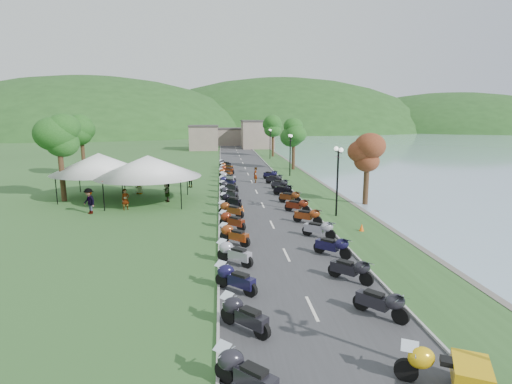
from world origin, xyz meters
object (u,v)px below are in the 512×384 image
object	(u,v)px
pedestrian_b	(138,188)
pedestrian_c	(90,214)
yellow_trike	(443,370)
vendor_tent_main	(149,179)
pedestrian_a	(126,210)

from	to	relation	value
pedestrian_b	pedestrian_c	distance (m)	11.11
yellow_trike	pedestrian_c	world-z (taller)	yellow_trike
vendor_tent_main	pedestrian_b	size ratio (longest dim) A/B	3.29
vendor_tent_main	pedestrian_b	world-z (taller)	vendor_tent_main
vendor_tent_main	pedestrian_b	bearing A→B (deg)	108.62
yellow_trike	pedestrian_c	size ratio (longest dim) A/B	1.25
pedestrian_b	pedestrian_c	world-z (taller)	pedestrian_c
yellow_trike	vendor_tent_main	bearing A→B (deg)	-37.96
yellow_trike	pedestrian_a	xyz separation A→B (m)	(-13.31, 22.11, -0.56)
pedestrian_a	pedestrian_c	world-z (taller)	pedestrian_c
vendor_tent_main	pedestrian_a	bearing A→B (deg)	-116.17
pedestrian_a	yellow_trike	bearing A→B (deg)	-94.36
pedestrian_a	pedestrian_c	size ratio (longest dim) A/B	0.85
vendor_tent_main	yellow_trike	bearing A→B (deg)	-64.36
pedestrian_a	vendor_tent_main	bearing A→B (deg)	28.43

